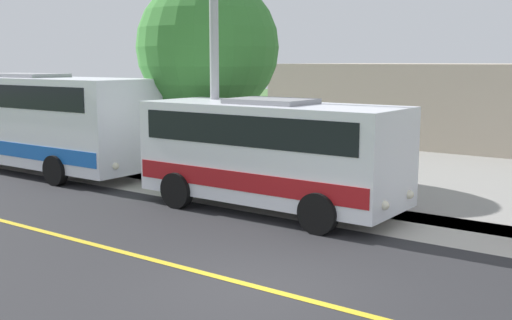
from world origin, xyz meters
The scene contains 8 objects.
ground_plane centered at (0.00, 0.00, 0.00)m, with size 120.00×120.00×0.00m, color #477238.
road_surface centered at (0.00, 0.00, 0.00)m, with size 8.00×100.00×0.01m, color #28282B.
sidewalk centered at (-5.20, 0.00, 0.00)m, with size 2.40×100.00×0.01m, color #B2ADA3.
road_centre_line centered at (0.00, 0.00, 0.01)m, with size 0.16×100.00×0.00m, color gold.
shuttle_bus_front centered at (-4.48, -2.85, 1.51)m, with size 2.60×6.65×2.73m.
transit_bus_rear centered at (-4.56, -12.91, 1.76)m, with size 2.77×10.43×3.22m.
street_light_pole centered at (-4.87, -5.03, 4.12)m, with size 1.97×0.24×7.44m.
tree_curbside centered at (-7.40, -7.29, 4.04)m, with size 4.47×4.47×6.28m.
Camera 1 is at (7.80, 5.63, 3.62)m, focal length 43.80 mm.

